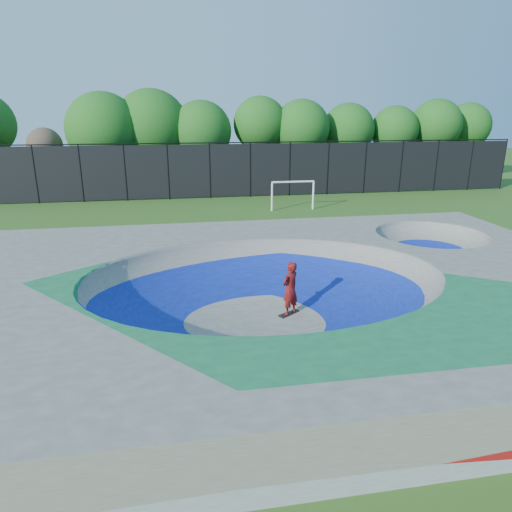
# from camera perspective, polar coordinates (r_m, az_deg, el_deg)

# --- Properties ---
(ground) EXTENTS (120.00, 120.00, 0.00)m
(ground) POSITION_cam_1_polar(r_m,az_deg,el_deg) (14.35, 1.11, -7.84)
(ground) COLOR #2B5317
(ground) RESTS_ON ground
(skate_deck) EXTENTS (22.00, 14.00, 1.50)m
(skate_deck) POSITION_cam_1_polar(r_m,az_deg,el_deg) (14.04, 1.12, -5.08)
(skate_deck) COLOR gray
(skate_deck) RESTS_ON ground
(skater) EXTENTS (0.77, 0.71, 1.76)m
(skater) POSITION_cam_1_polar(r_m,az_deg,el_deg) (14.32, 4.28, -4.10)
(skater) COLOR red
(skater) RESTS_ON ground
(skateboard) EXTENTS (0.79, 0.58, 0.05)m
(skateboard) POSITION_cam_1_polar(r_m,az_deg,el_deg) (14.66, 4.20, -7.21)
(skateboard) COLOR black
(skateboard) RESTS_ON ground
(soccer_goal) EXTENTS (2.88, 0.12, 1.90)m
(soccer_goal) POSITION_cam_1_polar(r_m,az_deg,el_deg) (29.86, 4.64, 8.23)
(soccer_goal) COLOR white
(soccer_goal) RESTS_ON ground
(fence) EXTENTS (48.09, 0.09, 4.04)m
(fence) POSITION_cam_1_polar(r_m,az_deg,el_deg) (34.04, -5.78, 10.70)
(fence) COLOR black
(fence) RESTS_ON ground
(treeline) EXTENTS (53.54, 7.87, 7.92)m
(treeline) POSITION_cam_1_polar(r_m,az_deg,el_deg) (38.57, -10.86, 15.42)
(treeline) COLOR #402D20
(treeline) RESTS_ON ground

